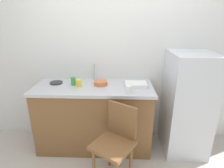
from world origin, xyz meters
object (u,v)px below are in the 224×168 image
at_px(refrigerator, 187,104).
at_px(chair, 116,140).
at_px(dish_tray, 136,85).
at_px(terracotta_bowl, 101,83).
at_px(cup_yellow, 79,83).
at_px(cup_white, 128,89).
at_px(hotplate, 56,83).
at_px(cup_green, 73,81).

distance_m(refrigerator, chair, 1.10).
height_order(dish_tray, terracotta_bowl, terracotta_bowl).
bearing_deg(cup_yellow, terracotta_bowl, 14.43).
relative_size(terracotta_bowl, cup_white, 2.00).
bearing_deg(cup_white, terracotta_bowl, 143.72).
height_order(chair, hotplate, hotplate).
relative_size(terracotta_bowl, hotplate, 1.06).
relative_size(dish_tray, cup_green, 2.55).
xyz_separation_m(cup_white, cup_green, (-0.72, 0.26, 0.01)).
distance_m(chair, terracotta_bowl, 0.79).
distance_m(chair, cup_white, 0.60).
xyz_separation_m(chair, cup_yellow, (-0.50, 0.54, 0.47)).
height_order(chair, cup_white, cup_white).
xyz_separation_m(hotplate, cup_yellow, (0.34, -0.11, 0.04)).
bearing_deg(chair, terracotta_bowl, 142.49).
distance_m(terracotta_bowl, hotplate, 0.62).
relative_size(chair, cup_yellow, 9.35).
bearing_deg(chair, cup_white, 100.91).
distance_m(dish_tray, cup_green, 0.84).
bearing_deg(refrigerator, cup_yellow, -179.45).
bearing_deg(cup_green, chair, -45.80).
relative_size(chair, hotplate, 5.24).
relative_size(terracotta_bowl, cup_green, 1.64).
bearing_deg(dish_tray, chair, -113.41).
relative_size(dish_tray, cup_yellow, 2.94).
bearing_deg(cup_white, dish_tray, 64.28).
height_order(dish_tray, cup_white, cup_white).
relative_size(hotplate, cup_green, 1.55).
height_order(chair, terracotta_bowl, terracotta_bowl).
relative_size(cup_white, cup_yellow, 0.94).
bearing_deg(cup_yellow, dish_tray, 3.01).
bearing_deg(refrigerator, terracotta_bowl, 177.14).
bearing_deg(chair, refrigerator, 63.21).
bearing_deg(terracotta_bowl, refrigerator, -2.86).
xyz_separation_m(chair, terracotta_bowl, (-0.22, 0.61, 0.45)).
height_order(hotplate, cup_white, cup_white).
bearing_deg(hotplate, dish_tray, -3.96).
height_order(refrigerator, dish_tray, refrigerator).
bearing_deg(chair, cup_green, 166.93).
bearing_deg(chair, cup_yellow, 165.42).
xyz_separation_m(refrigerator, cup_white, (-0.80, -0.20, 0.28)).
xyz_separation_m(hotplate, cup_green, (0.25, -0.05, 0.04)).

